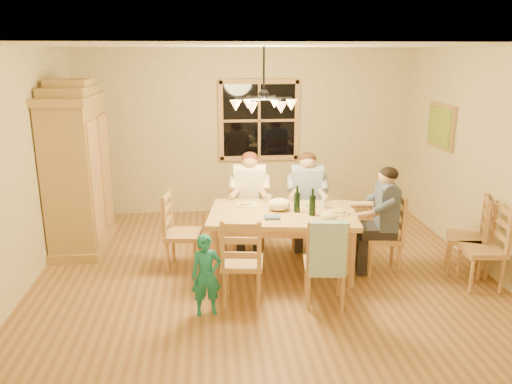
{
  "coord_description": "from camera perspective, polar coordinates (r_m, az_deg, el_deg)",
  "views": [
    {
      "loc": [
        -0.64,
        -5.71,
        2.64
      ],
      "look_at": [
        -0.08,
        0.1,
        1.0
      ],
      "focal_mm": 35.0,
      "sensor_mm": 36.0,
      "label": 1
    }
  ],
  "objects": [
    {
      "name": "painting",
      "position": [
        7.75,
        20.35,
        7.05
      ],
      "size": [
        0.06,
        0.78,
        0.64
      ],
      "color": "#A78348",
      "rests_on": "wall_right"
    },
    {
      "name": "plate_woman",
      "position": [
        6.32,
        -1.03,
        -1.47
      ],
      "size": [
        0.26,
        0.26,
        0.02
      ],
      "primitive_type": "cylinder",
      "color": "white",
      "rests_on": "dining_table"
    },
    {
      "name": "chair_near_left",
      "position": [
        5.48,
        -1.58,
        -9.53
      ],
      "size": [
        0.49,
        0.48,
        0.99
      ],
      "rotation": [
        0.0,
        0.0,
        -0.13
      ],
      "color": "tan",
      "rests_on": "floor"
    },
    {
      "name": "window",
      "position": [
        8.29,
        0.36,
        8.17
      ],
      "size": [
        1.3,
        0.06,
        1.3
      ],
      "color": "black",
      "rests_on": "wall_back"
    },
    {
      "name": "wall_right",
      "position": [
        6.76,
        24.74,
        3.29
      ],
      "size": [
        0.02,
        5.0,
        2.7
      ],
      "primitive_type": "cube",
      "color": "tan",
      "rests_on": "floor"
    },
    {
      "name": "chair_end_right",
      "position": [
        6.37,
        14.22,
        -6.28
      ],
      "size": [
        0.48,
        0.49,
        0.99
      ],
      "rotation": [
        0.0,
        0.0,
        1.44
      ],
      "color": "tan",
      "rests_on": "floor"
    },
    {
      "name": "child",
      "position": [
        5.2,
        -5.7,
        -9.45
      ],
      "size": [
        0.34,
        0.25,
        0.87
      ],
      "primitive_type": "imported",
      "rotation": [
        0.0,
        0.0,
        0.15
      ],
      "color": "#1B7D7C",
      "rests_on": "floor"
    },
    {
      "name": "adult_plaid_man",
      "position": [
        6.87,
        5.87,
        0.47
      ],
      "size": [
        0.43,
        0.47,
        0.87
      ],
      "rotation": [
        0.0,
        0.0,
        3.01
      ],
      "color": "#314F86",
      "rests_on": "floor"
    },
    {
      "name": "floor",
      "position": [
        6.32,
        0.81,
        -8.95
      ],
      "size": [
        5.5,
        5.5,
        0.0
      ],
      "primitive_type": "plane",
      "color": "brown",
      "rests_on": "ground"
    },
    {
      "name": "armoire",
      "position": [
        7.22,
        -19.66,
        2.15
      ],
      "size": [
        0.66,
        1.4,
        2.3
      ],
      "color": "#A78348",
      "rests_on": "floor"
    },
    {
      "name": "cloth_bundle",
      "position": [
        6.12,
        2.68,
        -1.43
      ],
      "size": [
        0.28,
        0.22,
        0.15
      ],
      "primitive_type": "ellipsoid",
      "color": "beige",
      "rests_on": "dining_table"
    },
    {
      "name": "chandelier",
      "position": [
        5.77,
        0.89,
        10.14
      ],
      "size": [
        0.77,
        0.68,
        0.71
      ],
      "color": "black",
      "rests_on": "ceiling"
    },
    {
      "name": "ceiling",
      "position": [
        5.75,
        0.91,
        16.34
      ],
      "size": [
        5.5,
        5.0,
        0.02
      ],
      "primitive_type": "cube",
      "color": "white",
      "rests_on": "wall_back"
    },
    {
      "name": "wall_back",
      "position": [
        8.33,
        -1.05,
        6.82
      ],
      "size": [
        5.5,
        0.02,
        2.7
      ],
      "primitive_type": "cube",
      "color": "tan",
      "rests_on": "floor"
    },
    {
      "name": "dining_table",
      "position": [
        6.11,
        3.06,
        -3.21
      ],
      "size": [
        1.9,
        1.31,
        0.76
      ],
      "rotation": [
        0.0,
        0.0,
        -0.13
      ],
      "color": "#A77B4A",
      "rests_on": "floor"
    },
    {
      "name": "chair_spare_back",
      "position": [
        6.66,
        22.7,
        -6.1
      ],
      "size": [
        0.57,
        0.57,
        0.99
      ],
      "rotation": [
        0.0,
        0.0,
        1.14
      ],
      "color": "tan",
      "rests_on": "floor"
    },
    {
      "name": "chair_near_right",
      "position": [
        5.49,
        7.82,
        -9.59
      ],
      "size": [
        0.49,
        0.48,
        0.99
      ],
      "rotation": [
        0.0,
        0.0,
        -0.13
      ],
      "color": "tan",
      "rests_on": "floor"
    },
    {
      "name": "cap",
      "position": [
        5.78,
        8.31,
        -2.84
      ],
      "size": [
        0.2,
        0.2,
        0.11
      ],
      "primitive_type": "ellipsoid",
      "color": "#CDBF88",
      "rests_on": "dining_table"
    },
    {
      "name": "towel",
      "position": [
        5.16,
        8.18,
        -6.5
      ],
      "size": [
        0.39,
        0.15,
        0.58
      ],
      "primitive_type": "cube",
      "rotation": [
        0.0,
        0.0,
        -0.13
      ],
      "color": "#97BECC",
      "rests_on": "chair_near_right"
    },
    {
      "name": "adult_woman",
      "position": [
        6.86,
        -0.71,
        0.54
      ],
      "size": [
        0.43,
        0.47,
        0.87
      ],
      "rotation": [
        0.0,
        0.0,
        3.01
      ],
      "color": "beige",
      "rests_on": "floor"
    },
    {
      "name": "chair_spare_front",
      "position": [
        6.35,
        24.27,
        -7.31
      ],
      "size": [
        0.46,
        0.47,
        0.99
      ],
      "rotation": [
        0.0,
        0.0,
        1.49
      ],
      "color": "tan",
      "rests_on": "floor"
    },
    {
      "name": "adult_slate_man",
      "position": [
        6.2,
        14.55,
        -1.66
      ],
      "size": [
        0.47,
        0.43,
        0.87
      ],
      "rotation": [
        0.0,
        0.0,
        1.44
      ],
      "color": "#424D6A",
      "rests_on": "floor"
    },
    {
      "name": "chair_far_left",
      "position": [
        7.02,
        -0.69,
        -3.7
      ],
      "size": [
        0.49,
        0.48,
        0.99
      ],
      "rotation": [
        0.0,
        0.0,
        3.01
      ],
      "color": "tan",
      "rests_on": "floor"
    },
    {
      "name": "wine_bottle_b",
      "position": [
        5.94,
        6.47,
        -1.14
      ],
      "size": [
        0.08,
        0.08,
        0.33
      ],
      "primitive_type": "cylinder",
      "color": "black",
      "rests_on": "dining_table"
    },
    {
      "name": "wine_glass_a",
      "position": [
        6.31,
        1.5,
        -0.95
      ],
      "size": [
        0.06,
        0.06,
        0.14
      ],
      "primitive_type": "cylinder",
      "color": "silver",
      "rests_on": "dining_table"
    },
    {
      "name": "wine_bottle_a",
      "position": [
        6.05,
        4.71,
        -0.79
      ],
      "size": [
        0.08,
        0.08,
        0.33
      ],
      "primitive_type": "cylinder",
      "color": "black",
      "rests_on": "dining_table"
    },
    {
      "name": "plate_slate",
      "position": [
        6.1,
        9.41,
        -2.35
      ],
      "size": [
        0.26,
        0.26,
        0.02
      ],
      "primitive_type": "cylinder",
      "color": "white",
      "rests_on": "dining_table"
    },
    {
      "name": "chair_far_right",
      "position": [
        7.03,
        5.75,
        -3.76
      ],
      "size": [
        0.49,
        0.48,
        0.99
      ],
      "rotation": [
        0.0,
        0.0,
        3.01
      ],
      "color": "tan",
      "rests_on": "floor"
    },
    {
      "name": "wall_left",
      "position": [
        6.22,
        -25.22,
        2.26
      ],
      "size": [
        0.02,
        5.0,
        2.7
      ],
      "primitive_type": "cube",
      "color": "tan",
      "rests_on": "floor"
    },
    {
      "name": "wine_glass_b",
      "position": [
        6.26,
        7.81,
        -1.23
      ],
      "size": [
        0.06,
        0.06,
        0.14
      ],
      "primitive_type": "cylinder",
      "color": "silver",
      "rests_on": "dining_table"
    },
    {
      "name": "plate_plaid",
      "position": [
        6.35,
        5.8,
        -1.48
      ],
      "size": [
        0.26,
        0.26,
        0.02
      ],
      "primitive_type": "cylinder",
      "color": "white",
      "rests_on": "dining_table"
    },
    {
      "name": "chair_end_left",
      "position": [
        6.33,
        -8.25,
        -6.09
      ],
      "size": [
        0.48,
        0.49,
        0.99
      ],
      "rotation": [
        0.0,
        0.0,
        -1.71
      ],
      "color": "tan",
      "rests_on": "floor"
    },
    {
      "name": "napkin",
      "position": [
        5.84,
        1.87,
        -2.89
      ],
      "size": [
        0.2,
        0.16,
        0.03
      ],
      "primitive_type": "cube",
      "rotation": [
        0.0,
        0.0,
        -0.13
      ],
      "color": "#4A6388",
      "rests_on": "dining_table"
    }
  ]
}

